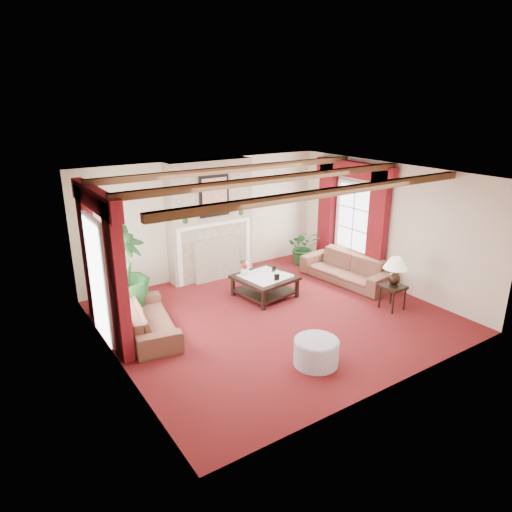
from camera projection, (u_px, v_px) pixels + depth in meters
floor at (275, 316)px, 8.74m from camera, size 6.00×6.00×0.00m
ceiling at (277, 175)px, 7.87m from camera, size 6.00×6.00×0.00m
back_wall at (206, 218)px, 10.48m from camera, size 6.00×0.02×2.70m
left_wall at (112, 284)px, 6.74m from camera, size 0.02×5.50×2.70m
right_wall at (388, 226)px, 9.87m from camera, size 0.02×5.50×2.70m
ceiling_beams at (277, 179)px, 7.88m from camera, size 6.00×3.00×0.12m
fireplace at (208, 160)px, 9.88m from camera, size 2.00×0.52×2.70m
french_door_left at (90, 219)px, 7.29m from camera, size 0.10×1.10×2.16m
french_door_right at (357, 183)px, 10.39m from camera, size 0.10×1.10×2.16m
curtains_left at (94, 192)px, 7.21m from camera, size 0.20×2.40×2.55m
curtains_right at (354, 165)px, 10.19m from camera, size 0.20×2.40×2.55m
sofa_left at (149, 314)px, 8.01m from camera, size 2.09×1.20×0.75m
sofa_right at (347, 264)px, 10.29m from camera, size 2.30×1.17×0.84m
potted_palm at (124, 291)px, 8.64m from camera, size 2.72×2.75×1.00m
small_plant at (303, 251)px, 11.45m from camera, size 1.56×1.57×0.68m
coffee_table at (265, 286)px, 9.58m from camera, size 1.24×1.24×0.45m
side_table at (392, 297)px, 9.00m from camera, size 0.48×0.48×0.49m
ottoman at (316, 352)px, 7.12m from camera, size 0.70×0.70×0.41m
table_lamp at (395, 271)px, 8.82m from camera, size 0.47×0.47×0.60m
flower_vase at (245, 270)px, 9.56m from camera, size 0.27×0.28×0.19m
book at (282, 270)px, 9.42m from camera, size 0.23×0.13×0.30m
photo_frame_a at (277, 277)px, 9.24m from camera, size 0.11×0.05×0.15m
photo_frame_b at (274, 269)px, 9.72m from camera, size 0.10×0.04×0.13m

